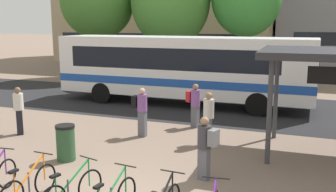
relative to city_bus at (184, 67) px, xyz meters
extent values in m
cube|color=#232326|center=(1.80, 0.00, -1.77)|extent=(80.00, 7.20, 0.01)
cube|color=white|center=(-0.06, 0.00, 0.07)|extent=(12.00, 2.55, 2.70)
cube|color=#1947A3|center=(-0.06, 0.00, -0.58)|extent=(12.02, 2.57, 0.36)
cube|color=black|center=(5.39, 0.00, 1.20)|extent=(1.00, 2.30, 0.40)
cube|color=black|center=(5.92, 0.00, 0.34)|extent=(0.08, 2.19, 1.40)
cube|color=black|center=(-0.36, 1.24, 0.48)|extent=(9.84, 0.06, 0.97)
cube|color=black|center=(-0.36, -1.25, 0.48)|extent=(9.84, 0.06, 0.97)
cylinder|color=black|center=(3.66, 1.16, -1.28)|extent=(1.00, 0.30, 1.00)
cylinder|color=black|center=(3.66, -1.15, -1.28)|extent=(1.00, 0.30, 1.00)
cylinder|color=black|center=(-3.78, 1.15, -1.28)|extent=(1.00, 0.30, 1.00)
cylinder|color=black|center=(-3.78, -1.16, -1.28)|extent=(1.00, 0.30, 1.00)
cylinder|color=#47474C|center=(0.18, -10.99, -1.43)|extent=(0.04, 0.04, 0.70)
torus|color=black|center=(-0.85, -10.54, -1.42)|extent=(0.13, 0.70, 0.70)
cylinder|color=#702893|center=(-0.85, -10.56, -1.11)|extent=(0.04, 0.04, 0.65)
cylinder|color=black|center=(-0.85, -10.56, -0.80)|extent=(0.52, 0.09, 0.03)
torus|color=black|center=(0.21, -10.48, -1.42)|extent=(0.07, 0.71, 0.70)
cube|color=orange|center=(0.19, -10.97, -1.11)|extent=(0.07, 0.92, 0.58)
cylinder|color=orange|center=(0.17, -11.40, -1.16)|extent=(0.03, 0.03, 0.55)
cube|color=black|center=(0.17, -11.40, -0.90)|extent=(0.11, 0.22, 0.05)
cylinder|color=orange|center=(0.21, -10.50, -1.11)|extent=(0.03, 0.03, 0.65)
cylinder|color=black|center=(0.21, -10.50, -0.80)|extent=(0.52, 0.05, 0.03)
torus|color=black|center=(1.34, -10.40, -1.42)|extent=(0.21, 0.69, 0.70)
cube|color=#1E7F38|center=(1.22, -10.88, -1.11)|extent=(0.25, 0.90, 0.58)
cylinder|color=#1E7F38|center=(1.12, -11.29, -1.16)|extent=(0.04, 0.04, 0.55)
cube|color=black|center=(1.12, -11.29, -0.90)|extent=(0.15, 0.24, 0.05)
cylinder|color=#1E7F38|center=(1.33, -10.42, -1.11)|extent=(0.04, 0.04, 0.65)
cylinder|color=black|center=(1.33, -10.42, -0.80)|extent=(0.51, 0.15, 0.03)
cube|color=#1E7F38|center=(2.22, -10.99, -1.11)|extent=(0.14, 0.92, 0.58)
cube|color=black|center=(2.18, -11.42, -0.90)|extent=(0.12, 0.23, 0.05)
cylinder|color=#1E7F38|center=(2.28, -10.53, -1.11)|extent=(0.04, 0.04, 0.65)
cylinder|color=black|center=(2.28, -10.53, -0.80)|extent=(0.52, 0.09, 0.03)
cylinder|color=black|center=(3.30, -10.50, -1.11)|extent=(0.03, 0.03, 0.65)
cylinder|color=black|center=(3.30, -10.50, -0.80)|extent=(0.52, 0.06, 0.03)
cylinder|color=black|center=(4.17, -10.50, -0.80)|extent=(0.52, 0.09, 0.03)
cylinder|color=#38383D|center=(4.71, -6.71, -0.32)|extent=(0.14, 0.14, 2.90)
cylinder|color=#38383D|center=(4.64, -4.13, -0.32)|extent=(0.14, 0.14, 2.90)
cube|color=#565660|center=(0.39, -5.57, -1.33)|extent=(0.27, 0.22, 0.90)
cylinder|color=#7F4C93|center=(0.39, -5.57, -0.59)|extent=(0.36, 0.36, 0.57)
sphere|color=tan|center=(0.39, -5.57, -0.20)|extent=(0.22, 0.22, 0.22)
cube|color=black|center=(0.13, -5.55, -0.56)|extent=(0.20, 0.29, 0.40)
cube|color=#565660|center=(2.74, -5.66, -1.33)|extent=(0.28, 0.31, 0.88)
cylinder|color=beige|center=(2.74, -5.66, -0.59)|extent=(0.44, 0.44, 0.60)
sphere|color=#936B4C|center=(2.74, -5.66, -0.18)|extent=(0.22, 0.22, 0.22)
cube|color=#197075|center=(2.65, -5.42, -0.56)|extent=(0.33, 0.27, 0.40)
cube|color=black|center=(-3.72, -6.86, -1.34)|extent=(0.32, 0.33, 0.88)
cylinder|color=beige|center=(-3.72, -6.86, -0.61)|extent=(0.48, 0.48, 0.58)
sphere|color=brown|center=(-3.72, -6.86, -0.21)|extent=(0.22, 0.22, 0.22)
cube|color=navy|center=(-3.88, -6.66, -0.58)|extent=(0.33, 0.32, 0.40)
cube|color=#565660|center=(1.74, -3.79, -1.37)|extent=(0.31, 0.27, 0.81)
cylinder|color=#7F4C93|center=(1.74, -3.79, -0.66)|extent=(0.43, 0.43, 0.62)
sphere|color=#936B4C|center=(1.74, -3.79, -0.24)|extent=(0.22, 0.22, 0.22)
cube|color=#B21E23|center=(1.49, -3.72, -0.63)|extent=(0.26, 0.32, 0.40)
cube|color=#565660|center=(3.37, -8.41, -1.37)|extent=(0.31, 0.27, 0.82)
cylinder|color=#333338|center=(3.37, -8.41, -0.67)|extent=(0.43, 0.43, 0.57)
sphere|color=#936B4C|center=(3.37, -8.41, -0.27)|extent=(0.22, 0.22, 0.22)
cube|color=slate|center=(3.61, -8.49, -0.64)|extent=(0.26, 0.32, 0.40)
cylinder|color=#284C2D|center=(-0.67, -8.47, -1.30)|extent=(0.52, 0.52, 0.95)
cylinder|color=black|center=(-0.67, -8.47, -0.79)|extent=(0.55, 0.55, 0.08)
cylinder|color=brown|center=(-3.18, 6.72, -0.43)|extent=(0.32, 0.32, 2.68)
ellipsoid|color=#427A2D|center=(-3.18, 6.72, 3.45)|extent=(5.12, 5.12, 5.99)
cylinder|color=brown|center=(1.54, 7.55, -0.12)|extent=(0.32, 0.32, 3.32)
cylinder|color=brown|center=(-8.39, 6.38, -0.23)|extent=(0.32, 0.32, 3.10)
ellipsoid|color=#427A2D|center=(-8.39, 6.38, 3.56)|extent=(5.04, 5.04, 5.25)
cube|color=black|center=(-8.51, 15.36, 0.56)|extent=(18.68, 0.06, 1.10)
camera|label=1|loc=(5.76, -17.22, 2.09)|focal=41.28mm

